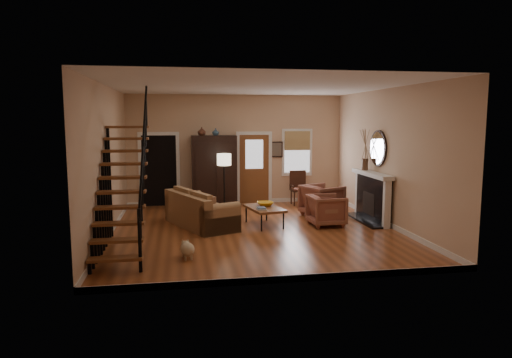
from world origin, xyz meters
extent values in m
plane|color=#954C26|center=(0.00, 0.00, 0.00)|extent=(7.00, 7.00, 0.00)
plane|color=white|center=(0.00, 0.00, 3.30)|extent=(7.00, 7.00, 0.00)
cube|color=#D4AC88|center=(0.00, 3.50, 1.65)|extent=(6.50, 0.04, 3.30)
cube|color=#D4AC88|center=(-3.25, 0.00, 1.65)|extent=(0.04, 7.00, 3.30)
cube|color=#D4AC88|center=(3.25, 0.00, 1.65)|extent=(0.04, 7.00, 3.30)
cube|color=black|center=(-2.30, 3.65, 1.05)|extent=(1.00, 0.36, 2.10)
cube|color=brown|center=(0.55, 3.48, 1.05)|extent=(0.90, 0.06, 2.10)
cube|color=silver|center=(1.90, 3.47, 1.55)|extent=(0.96, 0.06, 1.46)
cube|color=black|center=(3.13, 0.50, 0.57)|extent=(0.24, 1.60, 1.15)
cube|color=white|center=(3.07, 0.50, 1.20)|extent=(0.30, 1.95, 0.10)
cylinder|color=silver|center=(3.20, 0.50, 1.85)|extent=(0.05, 0.90, 0.90)
imported|color=#4C2619|center=(-1.05, 3.05, 2.22)|extent=(0.24, 0.24, 0.25)
imported|color=#334C60|center=(-0.65, 3.05, 2.21)|extent=(0.20, 0.20, 0.21)
imported|color=gold|center=(0.36, 0.58, 0.51)|extent=(0.41, 0.41, 0.10)
imported|color=maroon|center=(1.80, 0.19, 0.38)|extent=(0.86, 0.84, 0.75)
imported|color=maroon|center=(2.03, 1.26, 0.42)|extent=(1.20, 1.19, 0.85)
camera|label=1|loc=(-1.66, -10.25, 2.55)|focal=32.00mm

